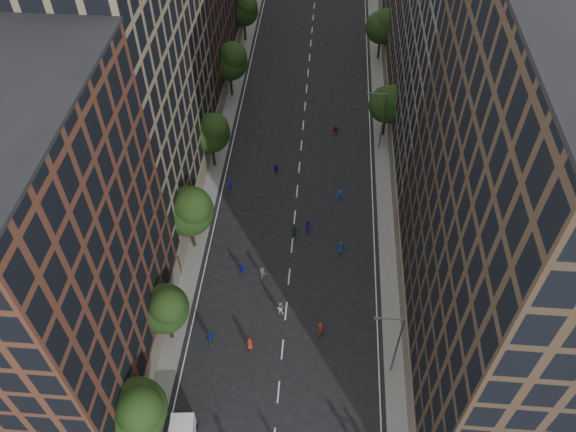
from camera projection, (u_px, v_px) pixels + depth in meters
The scene contains 30 objects.
ground at pixel (299, 170), 73.73m from camera, with size 240.00×240.00×0.00m, color black.
sidewalk_left at pixel (218, 129), 79.39m from camera, with size 4.00×105.00×0.15m, color slate.
sidewalk_right at pixel (388, 138), 78.15m from camera, with size 4.00×105.00×0.15m, color slate.
bldg_left_a at pixel (38, 264), 44.04m from camera, with size 14.00×22.00×30.00m, color #532D20.
bldg_left_b at pixel (118, 73), 58.88m from camera, with size 14.00×26.00×34.00m, color #826E55.
bldg_right_a at pixel (531, 229), 42.59m from camera, with size 14.00×30.00×36.00m, color #443324.
bldg_right_b at pixel (471, 47), 63.39m from camera, with size 14.00×28.00×33.00m, color #685F56.
tree_left_0 at pixel (137, 409), 45.39m from camera, with size 5.20×5.20×8.83m.
tree_left_1 at pixel (165, 308), 52.48m from camera, with size 4.80×4.80×8.21m.
tree_left_2 at pixel (189, 210), 60.03m from camera, with size 5.60×5.60×9.45m.
tree_left_3 at pixel (212, 132), 69.95m from camera, with size 5.00×5.00×8.58m.
tree_left_4 at pixel (230, 60), 80.60m from camera, with size 5.40×5.40×9.08m.
tree_left_5 at pixel (245, 10), 91.79m from camera, with size 4.80×4.80×8.33m.
tree_right_a at pixel (389, 103), 74.35m from camera, with size 5.00×5.00×8.39m.
tree_right_b at pixel (383, 26), 87.70m from camera, with size 5.20×5.20×8.83m.
streetlamp_near at pixel (395, 343), 50.39m from camera, with size 2.64×0.22×9.06m.
streetlamp_far at pixel (382, 119), 72.81m from camera, with size 2.64×0.22×9.06m.
skater_4 at pixel (210, 338), 55.63m from camera, with size 1.03×0.43×1.76m, color navy.
skater_6 at pixel (250, 344), 55.24m from camera, with size 0.78×0.51×1.60m, color maroon.
skater_7 at pixel (320, 328), 56.37m from camera, with size 0.65×0.43×1.78m, color maroon.
skater_8 at pixel (280, 308), 58.00m from camera, with size 0.84×0.66×1.74m, color #BABBB6.
skater_9 at pixel (262, 273), 61.26m from camera, with size 0.98×0.56×1.51m, color #46464B.
skater_10 at pixel (294, 232), 65.12m from camera, with size 1.07×0.45×1.83m, color #1A5727.
skater_11 at pixel (242, 268), 61.68m from camera, with size 1.38×0.44×1.49m, color #1320A2.
skater_12 at pixel (341, 247), 63.72m from camera, with size 0.74×0.48×1.52m, color #124393.
skater_13 at pixel (229, 186), 70.42m from camera, with size 0.64×0.42×1.76m, color #1527AC.
skater_14 at pixel (308, 227), 65.73m from camera, with size 0.84×0.66×1.74m, color #1E15B1.
skater_15 at pixel (339, 195), 69.43m from camera, with size 0.97×0.56×1.51m, color #1641B9.
skater_16 at pixel (276, 169), 72.61m from camera, with size 0.93×0.39×1.59m, color #13159E.
skater_17 at pixel (335, 131), 78.12m from camera, with size 1.40×0.44×1.51m, color maroon.
Camera 1 is at (2.71, -14.63, 49.84)m, focal length 35.00 mm.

